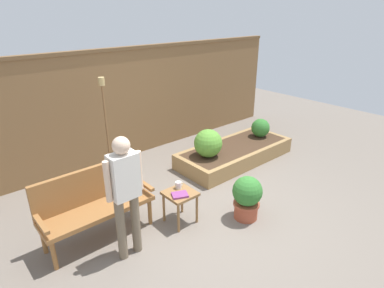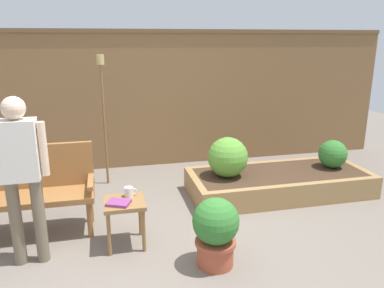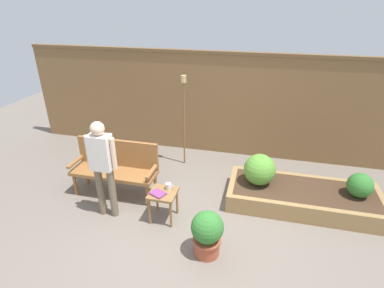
% 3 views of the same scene
% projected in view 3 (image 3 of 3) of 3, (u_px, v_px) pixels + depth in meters
% --- Properties ---
extents(ground_plane, '(14.00, 14.00, 0.00)m').
position_uv_depth(ground_plane, '(187.00, 228.00, 4.51)').
color(ground_plane, '#70665B').
extents(fence_back, '(8.40, 0.14, 2.16)m').
position_uv_depth(fence_back, '(218.00, 104.00, 6.31)').
color(fence_back, brown).
rests_on(fence_back, ground_plane).
extents(garden_bench, '(1.44, 0.48, 0.94)m').
position_uv_depth(garden_bench, '(116.00, 164.00, 5.14)').
color(garden_bench, '#936033').
rests_on(garden_bench, ground_plane).
extents(side_table, '(0.40, 0.40, 0.48)m').
position_uv_depth(side_table, '(163.00, 197.00, 4.53)').
color(side_table, olive).
rests_on(side_table, ground_plane).
extents(cup_on_table, '(0.13, 0.09, 0.10)m').
position_uv_depth(cup_on_table, '(169.00, 186.00, 4.55)').
color(cup_on_table, silver).
rests_on(cup_on_table, side_table).
extents(book_on_table, '(0.26, 0.24, 0.03)m').
position_uv_depth(book_on_table, '(158.00, 194.00, 4.45)').
color(book_on_table, '#7F3875').
rests_on(book_on_table, side_table).
extents(potted_boxwood, '(0.43, 0.43, 0.65)m').
position_uv_depth(potted_boxwood, '(207.00, 232.00, 3.91)').
color(potted_boxwood, '#A84C33').
rests_on(potted_boxwood, ground_plane).
extents(raised_planter_bed, '(2.40, 1.00, 0.30)m').
position_uv_depth(raised_planter_bed, '(303.00, 197.00, 4.95)').
color(raised_planter_bed, '#997547').
rests_on(raised_planter_bed, ground_plane).
extents(shrub_near_bench, '(0.52, 0.52, 0.52)m').
position_uv_depth(shrub_near_bench, '(260.00, 170.00, 4.94)').
color(shrub_near_bench, brown).
rests_on(shrub_near_bench, raised_planter_bed).
extents(shrub_far_corner, '(0.38, 0.38, 0.38)m').
position_uv_depth(shrub_far_corner, '(360.00, 185.00, 4.64)').
color(shrub_far_corner, brown).
rests_on(shrub_far_corner, raised_planter_bed).
extents(tiki_torch, '(0.10, 0.10, 1.82)m').
position_uv_depth(tiki_torch, '(184.00, 106.00, 5.74)').
color(tiki_torch, brown).
rests_on(tiki_torch, ground_plane).
extents(person_by_bench, '(0.47, 0.20, 1.56)m').
position_uv_depth(person_by_bench, '(102.00, 162.00, 4.40)').
color(person_by_bench, '#70604C').
rests_on(person_by_bench, ground_plane).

